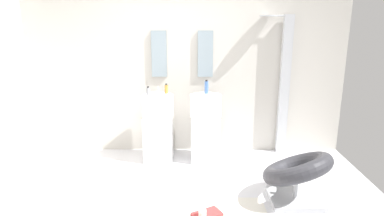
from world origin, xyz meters
The scene contains 13 objects.
ground_plane centered at (0.00, 0.00, -0.02)m, with size 4.80×3.60×0.04m, color silver.
rear_partition centered at (0.00, 1.65, 1.30)m, with size 4.80×0.10×2.60m, color beige.
pedestal_sink_left centered at (-0.34, 1.22, 0.50)m, with size 0.44×0.44×1.06m.
pedestal_sink_right centered at (0.34, 1.22, 0.50)m, with size 0.44×0.44×1.06m.
vanity_mirror_left centered at (-0.34, 1.58, 1.49)m, with size 0.22×0.03×0.66m, color #8C9EA8.
vanity_mirror_right centered at (0.34, 1.58, 1.49)m, with size 0.22×0.03×0.66m, color #8C9EA8.
shower_column centered at (1.49, 1.53, 1.08)m, with size 0.49×0.24×2.05m.
lounge_chair centered at (1.31, 0.05, 0.35)m, with size 1.10×1.10×0.65m.
magazine_red centered at (0.31, -0.26, 0.02)m, with size 0.29×0.18×0.03m, color #B73838.
coffee_mug centered at (0.26, -0.32, 0.06)m, with size 0.08×0.08×0.10m, color white.
soap_bottle_amber centered at (-0.22, 1.32, 1.02)m, with size 0.05×0.05×0.14m.
soap_bottle_blue centered at (0.35, 1.33, 1.05)m, with size 0.05×0.05×0.20m.
soap_bottle_grey centered at (-0.46, 1.18, 1.02)m, with size 0.05×0.05×0.13m.
Camera 1 is at (0.18, -3.35, 1.97)m, focal length 31.49 mm.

